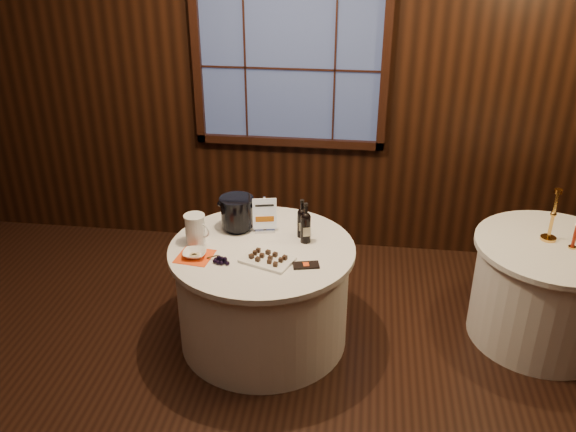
# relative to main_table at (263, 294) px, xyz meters

# --- Properties ---
(back_wall) EXTENTS (6.00, 0.10, 3.00)m
(back_wall) POSITION_rel_main_table_xyz_m (0.00, 1.48, 1.16)
(back_wall) COLOR black
(back_wall) RESTS_ON ground
(main_table) EXTENTS (1.28, 1.28, 0.77)m
(main_table) POSITION_rel_main_table_xyz_m (0.00, 0.00, 0.00)
(main_table) COLOR white
(main_table) RESTS_ON ground
(side_table) EXTENTS (1.08, 1.08, 0.77)m
(side_table) POSITION_rel_main_table_xyz_m (2.00, 0.30, 0.00)
(side_table) COLOR white
(side_table) RESTS_ON ground
(sign_stand) EXTENTS (0.17, 0.11, 0.27)m
(sign_stand) POSITION_rel_main_table_xyz_m (-0.02, 0.23, 0.47)
(sign_stand) COLOR #B9B9C0
(sign_stand) RESTS_ON main_table
(port_bottle_left) EXTENTS (0.07, 0.07, 0.28)m
(port_bottle_left) POSITION_rel_main_table_xyz_m (0.25, 0.19, 0.50)
(port_bottle_left) COLOR black
(port_bottle_left) RESTS_ON main_table
(port_bottle_right) EXTENTS (0.07, 0.08, 0.29)m
(port_bottle_right) POSITION_rel_main_table_xyz_m (0.29, 0.11, 0.51)
(port_bottle_right) COLOR black
(port_bottle_right) RESTS_ON main_table
(ice_bucket) EXTENTS (0.24, 0.24, 0.25)m
(ice_bucket) POSITION_rel_main_table_xyz_m (-0.22, 0.23, 0.51)
(ice_bucket) COLOR black
(ice_bucket) RESTS_ON main_table
(chocolate_plate) EXTENTS (0.38, 0.32, 0.05)m
(chocolate_plate) POSITION_rel_main_table_xyz_m (0.07, -0.18, 0.40)
(chocolate_plate) COLOR white
(chocolate_plate) RESTS_ON main_table
(chocolate_box) EXTENTS (0.18, 0.12, 0.01)m
(chocolate_box) POSITION_rel_main_table_xyz_m (0.33, -0.21, 0.39)
(chocolate_box) COLOR black
(chocolate_box) RESTS_ON main_table
(grape_bunch) EXTENTS (0.19, 0.11, 0.04)m
(grape_bunch) POSITION_rel_main_table_xyz_m (-0.22, -0.23, 0.40)
(grape_bunch) COLOR black
(grape_bunch) RESTS_ON main_table
(glass_pitcher) EXTENTS (0.19, 0.15, 0.21)m
(glass_pitcher) POSITION_rel_main_table_xyz_m (-0.46, 0.01, 0.49)
(glass_pitcher) COLOR white
(glass_pitcher) RESTS_ON main_table
(orange_napkin) EXTENTS (0.25, 0.25, 0.00)m
(orange_napkin) POSITION_rel_main_table_xyz_m (-0.42, -0.19, 0.38)
(orange_napkin) COLOR #FF4C15
(orange_napkin) RESTS_ON main_table
(cracker_bowl) EXTENTS (0.17, 0.17, 0.04)m
(cracker_bowl) POSITION_rel_main_table_xyz_m (-0.42, -0.19, 0.41)
(cracker_bowl) COLOR white
(cracker_bowl) RESTS_ON orange_napkin
(brass_candlestick) EXTENTS (0.11, 0.11, 0.38)m
(brass_candlestick) POSITION_rel_main_table_xyz_m (1.97, 0.37, 0.52)
(brass_candlestick) COLOR gold
(brass_candlestick) RESTS_ON side_table
(red_candle) EXTENTS (0.05, 0.05, 0.19)m
(red_candle) POSITION_rel_main_table_xyz_m (2.10, 0.27, 0.46)
(red_candle) COLOR gold
(red_candle) RESTS_ON side_table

